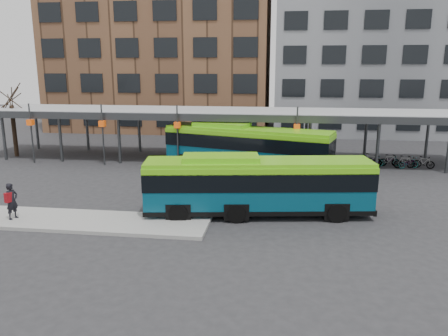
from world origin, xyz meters
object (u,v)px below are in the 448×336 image
at_px(bus_rear, 247,146).
at_px(tree, 14,128).
at_px(bus_front, 257,184).
at_px(pedestrian, 12,201).

bearing_deg(bus_rear, tree, -170.06).
xyz_separation_m(tree, bus_rear, (20.32, -2.43, -0.62)).
relative_size(bus_front, bus_rear, 0.93).
bearing_deg(tree, bus_front, -30.13).
height_order(tree, bus_rear, tree).
bearing_deg(pedestrian, tree, 49.24).
bearing_deg(bus_front, pedestrian, -175.87).
distance_m(tree, bus_rear, 20.47).
bearing_deg(pedestrian, bus_rear, -22.44).
distance_m(tree, pedestrian, 18.17).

